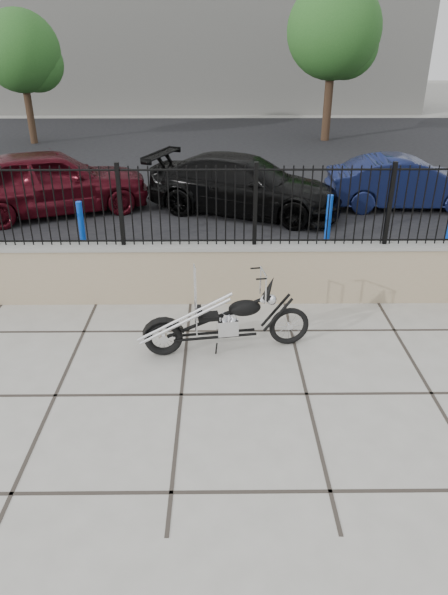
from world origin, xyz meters
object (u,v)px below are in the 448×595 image
(car_red, at_px, (51,181))
(car_blue, at_px, (406,183))
(chopper_motorcycle, at_px, (224,308))
(car_black, at_px, (244,185))

(car_red, distance_m, car_blue, 8.43)
(car_blue, bearing_deg, chopper_motorcycle, 146.98)
(car_black, bearing_deg, car_blue, -63.06)
(chopper_motorcycle, xyz_separation_m, car_blue, (4.45, 6.47, -0.03))
(car_black, xyz_separation_m, car_blue, (3.93, 0.36, -0.05))
(car_black, height_order, car_blue, car_black)
(chopper_motorcycle, distance_m, car_black, 6.13)
(car_red, distance_m, car_black, 4.49)
(chopper_motorcycle, bearing_deg, car_red, 114.27)
(car_black, bearing_deg, chopper_motorcycle, -163.23)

